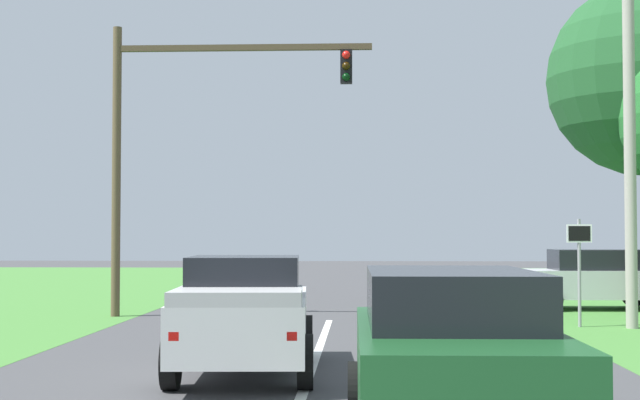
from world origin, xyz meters
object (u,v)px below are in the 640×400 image
at_px(crossing_suv_far, 595,278).
at_px(utility_pole_right, 629,110).
at_px(pickup_truck_lead, 245,314).
at_px(traffic_light, 181,126).
at_px(keep_moving_sign, 579,258).
at_px(red_suv_near, 452,355).

distance_m(crossing_suv_far, utility_pole_right, 6.97).
height_order(pickup_truck_lead, crossing_suv_far, pickup_truck_lead).
relative_size(traffic_light, keep_moving_sign, 3.04).
height_order(red_suv_near, keep_moving_sign, keep_moving_sign).
height_order(red_suv_near, pickup_truck_lead, pickup_truck_lead).
xyz_separation_m(traffic_light, keep_moving_sign, (10.15, -2.29, -3.52)).
bearing_deg(red_suv_near, utility_pole_right, 66.25).
height_order(keep_moving_sign, utility_pole_right, utility_pole_right).
bearing_deg(utility_pole_right, traffic_light, 167.34).
xyz_separation_m(crossing_suv_far, utility_pole_right, (-0.54, -5.48, 4.28)).
relative_size(red_suv_near, pickup_truck_lead, 0.94).
bearing_deg(pickup_truck_lead, utility_pole_right, 42.15).
distance_m(pickup_truck_lead, traffic_light, 11.29).
bearing_deg(utility_pole_right, crossing_suv_far, 84.37).
xyz_separation_m(pickup_truck_lead, keep_moving_sign, (7.10, 7.73, 0.69)).
xyz_separation_m(keep_moving_sign, crossing_suv_far, (1.70, 5.23, -0.73)).
height_order(traffic_light, keep_moving_sign, traffic_light).
xyz_separation_m(red_suv_near, utility_pole_right, (5.47, 12.44, 4.22)).
relative_size(crossing_suv_far, utility_pole_right, 0.46).
bearing_deg(crossing_suv_far, traffic_light, -166.07).
distance_m(pickup_truck_lead, crossing_suv_far, 15.67).
xyz_separation_m(pickup_truck_lead, traffic_light, (-3.04, 10.02, 4.21)).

